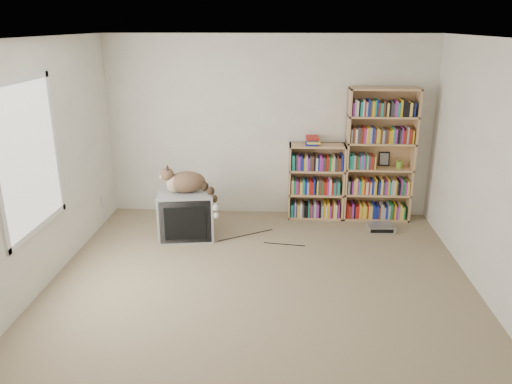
# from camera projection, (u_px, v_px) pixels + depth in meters

# --- Properties ---
(floor) EXTENTS (4.50, 5.00, 0.01)m
(floor) POSITION_uv_depth(u_px,v_px,m) (259.00, 302.00, 4.95)
(floor) COLOR #9B8A69
(floor) RESTS_ON ground
(wall_back) EXTENTS (4.50, 0.02, 2.50)m
(wall_back) POSITION_uv_depth(u_px,v_px,m) (268.00, 128.00, 6.91)
(wall_back) COLOR white
(wall_back) RESTS_ON floor
(wall_front) EXTENTS (4.50, 0.02, 2.50)m
(wall_front) POSITION_uv_depth(u_px,v_px,m) (229.00, 355.00, 2.18)
(wall_front) COLOR white
(wall_front) RESTS_ON floor
(wall_left) EXTENTS (0.02, 5.00, 2.50)m
(wall_left) POSITION_uv_depth(u_px,v_px,m) (19.00, 178.00, 4.67)
(wall_left) COLOR white
(wall_left) RESTS_ON floor
(wall_right) EXTENTS (0.02, 5.00, 2.50)m
(wall_right) POSITION_uv_depth(u_px,v_px,m) (512.00, 187.00, 4.42)
(wall_right) COLOR white
(wall_right) RESTS_ON floor
(ceiling) EXTENTS (4.50, 5.00, 0.02)m
(ceiling) POSITION_uv_depth(u_px,v_px,m) (259.00, 39.00, 4.14)
(ceiling) COLOR white
(ceiling) RESTS_ON wall_back
(window) EXTENTS (0.02, 1.22, 1.52)m
(window) POSITION_uv_depth(u_px,v_px,m) (29.00, 157.00, 4.81)
(window) COLOR white
(window) RESTS_ON wall_left
(crt_tv) EXTENTS (0.78, 0.72, 0.60)m
(crt_tv) POSITION_uv_depth(u_px,v_px,m) (186.00, 213.00, 6.43)
(crt_tv) COLOR #9E9EA1
(crt_tv) RESTS_ON floor
(cat) EXTENTS (0.77, 0.51, 0.58)m
(cat) POSITION_uv_depth(u_px,v_px,m) (191.00, 185.00, 6.24)
(cat) COLOR #322114
(cat) RESTS_ON crt_tv
(bookcase_tall) EXTENTS (0.91, 0.30, 1.83)m
(bookcase_tall) POSITION_uv_depth(u_px,v_px,m) (379.00, 159.00, 6.82)
(bookcase_tall) COLOR tan
(bookcase_tall) RESTS_ON floor
(bookcase_short) EXTENTS (0.77, 0.30, 1.06)m
(bookcase_short) POSITION_uv_depth(u_px,v_px,m) (316.00, 184.00, 6.98)
(bookcase_short) COLOR tan
(bookcase_short) RESTS_ON floor
(book_stack) EXTENTS (0.20, 0.26, 0.11)m
(book_stack) POSITION_uv_depth(u_px,v_px,m) (312.00, 140.00, 6.77)
(book_stack) COLOR #AF1B17
(book_stack) RESTS_ON bookcase_short
(green_mug) EXTENTS (0.09, 0.09, 0.10)m
(green_mug) POSITION_uv_depth(u_px,v_px,m) (399.00, 164.00, 6.81)
(green_mug) COLOR olive
(green_mug) RESTS_ON bookcase_tall
(framed_print) EXTENTS (0.15, 0.05, 0.20)m
(framed_print) POSITION_uv_depth(u_px,v_px,m) (384.00, 159.00, 6.89)
(framed_print) COLOR black
(framed_print) RESTS_ON bookcase_tall
(dvd_player) EXTENTS (0.36, 0.27, 0.08)m
(dvd_player) POSITION_uv_depth(u_px,v_px,m) (381.00, 228.00, 6.64)
(dvd_player) COLOR #B2B2B7
(dvd_player) RESTS_ON floor
(wall_outlet) EXTENTS (0.01, 0.08, 0.13)m
(wall_outlet) POSITION_uv_depth(u_px,v_px,m) (103.00, 201.00, 6.81)
(wall_outlet) COLOR silver
(wall_outlet) RESTS_ON wall_left
(floor_cables) EXTENTS (1.20, 0.70, 0.01)m
(floor_cables) POSITION_uv_depth(u_px,v_px,m) (286.00, 243.00, 6.26)
(floor_cables) COLOR black
(floor_cables) RESTS_ON floor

